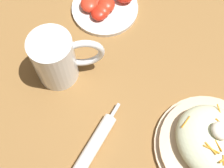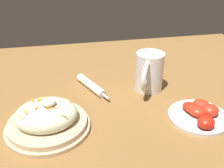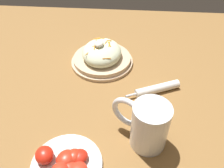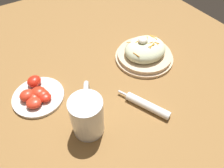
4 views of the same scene
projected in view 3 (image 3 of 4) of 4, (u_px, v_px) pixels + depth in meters
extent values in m
plane|color=olive|center=(82.00, 107.00, 0.72)|extent=(1.43, 1.43, 0.00)
cylinder|color=#D1B28E|center=(102.00, 61.00, 0.88)|extent=(0.23, 0.23, 0.01)
cylinder|color=#D1B28E|center=(102.00, 59.00, 0.87)|extent=(0.22, 0.22, 0.02)
ellipsoid|color=beige|center=(102.00, 53.00, 0.86)|extent=(0.17, 0.14, 0.07)
cylinder|color=orange|center=(109.00, 44.00, 0.83)|extent=(0.03, 0.00, 0.01)
cylinder|color=orange|center=(109.00, 44.00, 0.84)|extent=(0.03, 0.02, 0.01)
cylinder|color=orange|center=(109.00, 40.00, 0.86)|extent=(0.02, 0.01, 0.01)
cylinder|color=orange|center=(107.00, 58.00, 0.79)|extent=(0.01, 0.03, 0.00)
cylinder|color=orange|center=(96.00, 39.00, 0.89)|extent=(0.02, 0.03, 0.00)
cylinder|color=orange|center=(98.00, 39.00, 0.87)|extent=(0.00, 0.02, 0.01)
cylinder|color=orange|center=(88.00, 53.00, 0.81)|extent=(0.03, 0.02, 0.00)
cylinder|color=orange|center=(96.00, 46.00, 0.82)|extent=(0.01, 0.03, 0.01)
cylinder|color=orange|center=(109.00, 44.00, 0.83)|extent=(0.03, 0.01, 0.01)
cylinder|color=orange|center=(95.00, 47.00, 0.82)|extent=(0.03, 0.00, 0.01)
cylinder|color=orange|center=(98.00, 42.00, 0.85)|extent=(0.01, 0.02, 0.01)
cylinder|color=orange|center=(99.00, 47.00, 0.82)|extent=(0.01, 0.02, 0.01)
cylinder|color=orange|center=(109.00, 41.00, 0.86)|extent=(0.00, 0.02, 0.01)
cylinder|color=orange|center=(105.00, 43.00, 0.84)|extent=(0.02, 0.01, 0.01)
cylinder|color=orange|center=(101.00, 38.00, 0.87)|extent=(0.00, 0.03, 0.01)
ellipsoid|color=white|center=(99.00, 44.00, 0.82)|extent=(0.04, 0.03, 0.02)
cylinder|color=white|center=(150.00, 126.00, 0.58)|extent=(0.10, 0.10, 0.13)
cylinder|color=#B76B14|center=(148.00, 134.00, 0.60)|extent=(0.09, 0.09, 0.06)
cylinder|color=white|center=(150.00, 125.00, 0.58)|extent=(0.09, 0.09, 0.01)
torus|color=white|center=(128.00, 112.00, 0.60)|extent=(0.06, 0.09, 0.09)
cylinder|color=white|center=(157.00, 89.00, 0.76)|extent=(0.09, 0.15, 0.03)
cylinder|color=silver|center=(131.00, 95.00, 0.74)|extent=(0.02, 0.04, 0.01)
cylinder|color=silver|center=(68.00, 165.00, 0.57)|extent=(0.18, 0.18, 0.01)
ellipsoid|color=red|center=(44.00, 155.00, 0.56)|extent=(0.07, 0.06, 0.03)
ellipsoid|color=red|center=(68.00, 168.00, 0.54)|extent=(0.05, 0.05, 0.02)
ellipsoid|color=red|center=(64.00, 160.00, 0.56)|extent=(0.05, 0.05, 0.03)
ellipsoid|color=red|center=(79.00, 157.00, 0.56)|extent=(0.06, 0.06, 0.02)
ellipsoid|color=red|center=(74.00, 156.00, 0.56)|extent=(0.05, 0.05, 0.03)
ellipsoid|color=red|center=(65.00, 159.00, 0.56)|extent=(0.07, 0.06, 0.03)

